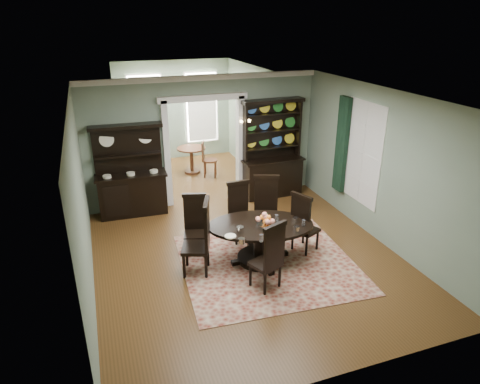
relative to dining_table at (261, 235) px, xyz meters
The scene contains 19 objects.
room 1.08m from the dining_table, 140.03° to the left, with size 5.51×6.01×3.01m.
parlor 5.74m from the dining_table, 91.97° to the left, with size 3.51×3.50×3.01m.
doorway_trim 3.31m from the dining_table, 93.57° to the left, with size 2.08×0.25×2.57m.
right_window 2.92m from the dining_table, 22.77° to the left, with size 0.15×1.47×2.12m.
wall_sconce 3.35m from the dining_table, 75.71° to the left, with size 0.27×0.21×0.21m.
rug 0.55m from the dining_table, 56.78° to the right, with size 3.08×2.91×0.01m, color maroon.
dining_table is the anchor object (origin of this frame).
centerpiece 0.32m from the dining_table, 66.96° to the right, with size 1.52×0.97×0.25m.
chair_far_left 1.27m from the dining_table, 144.98° to the left, with size 0.53×0.52×1.18m.
chair_far_mid 0.98m from the dining_table, 93.86° to the left, with size 0.47×0.43×1.21m.
chair_far_right 0.94m from the dining_table, 61.44° to the left, with size 0.62×0.61×1.32m.
chair_end_left 1.11m from the dining_table, behind, with size 0.62×0.64×1.37m.
chair_end_right 0.88m from the dining_table, ahead, with size 0.58×0.59×1.22m.
chair_near 0.91m from the dining_table, 102.16° to the right, with size 0.59×0.58×1.24m.
sideboard 3.49m from the dining_table, 124.29° to the left, with size 1.58×0.61×2.06m.
welsh_dresser 3.22m from the dining_table, 63.09° to the left, with size 1.55×0.61×2.40m.
parlor_table 5.09m from the dining_table, 90.72° to the left, with size 0.81×0.81×0.75m.
parlor_chair_left 5.20m from the dining_table, 99.46° to the left, with size 0.39×0.38×0.85m.
parlor_chair_right 4.65m from the dining_table, 86.54° to the left, with size 0.47×0.46×0.99m.
Camera 1 is at (-2.44, -6.46, 4.24)m, focal length 32.00 mm.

